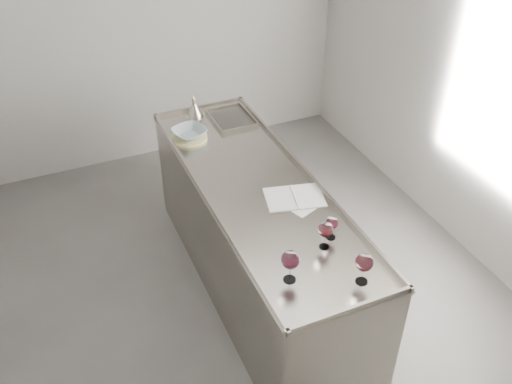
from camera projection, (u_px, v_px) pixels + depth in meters
name	position (u px, v px, depth m)	size (l,w,h in m)	color
room_shell	(197.00, 169.00, 3.14)	(4.54, 5.04, 2.84)	#504E4B
counter	(258.00, 239.00, 4.08)	(0.77, 2.42, 0.97)	gray
wine_glass_left	(290.00, 260.00, 3.02)	(0.10, 0.10, 0.20)	white
wine_glass_middle	(326.00, 230.00, 3.24)	(0.09, 0.09, 0.18)	white
wine_glass_right	(364.00, 263.00, 3.01)	(0.10, 0.10, 0.19)	white
wine_glass_small	(332.00, 223.00, 3.32)	(0.07, 0.07, 0.15)	white
notebook	(294.00, 198.00, 3.69)	(0.43, 0.34, 0.02)	white
loose_paper_top	(297.00, 202.00, 3.66)	(0.19, 0.27, 0.00)	white
trivet	(190.00, 137.00, 4.29)	(0.27, 0.27, 0.02)	#CAC183
ceramic_bowl	(189.00, 133.00, 4.27)	(0.24, 0.24, 0.06)	#8B9EA1
wine_funnel	(194.00, 110.00, 4.53)	(0.14, 0.14, 0.20)	#A19C90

